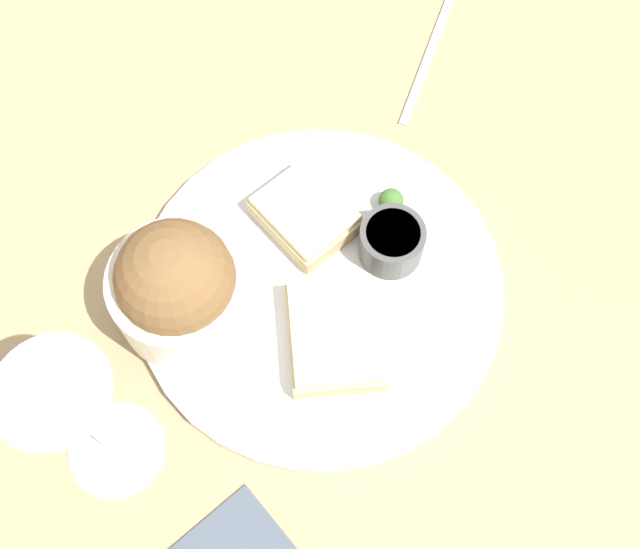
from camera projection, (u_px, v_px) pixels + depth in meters
name	position (u px, v px, depth m)	size (l,w,h in m)	color
ground_plane	(320.00, 291.00, 0.68)	(4.00, 4.00, 0.00)	tan
dinner_plate	(320.00, 287.00, 0.67)	(0.31, 0.31, 0.01)	silver
salad_bowl	(178.00, 286.00, 0.62)	(0.11, 0.11, 0.11)	silver
sauce_ramekin	(392.00, 241.00, 0.66)	(0.05, 0.05, 0.04)	#4C4C4C
cheese_toast_near	(335.00, 336.00, 0.63)	(0.12, 0.11, 0.03)	#D1B27F
cheese_toast_far	(305.00, 215.00, 0.68)	(0.08, 0.07, 0.03)	#D1B27F
wine_glass	(74.00, 412.00, 0.51)	(0.08, 0.08, 0.17)	silver
garnish	(391.00, 201.00, 0.69)	(0.02, 0.02, 0.02)	#477533
fork	(433.00, 44.00, 0.78)	(0.11, 0.17, 0.01)	silver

